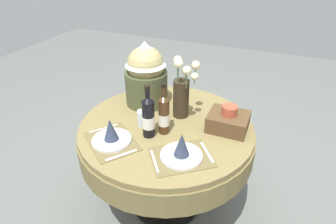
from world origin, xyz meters
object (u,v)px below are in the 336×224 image
place_setting_left (111,135)px  woven_basket_side_right (228,121)px  wine_bottle_left (148,117)px  dining_table (166,140)px  wine_bottle_centre (164,114)px  place_setting_right (182,151)px  tumbler_near_left (143,118)px  flower_vase (182,91)px  gift_tub_back_left (146,72)px

place_setting_left → woven_basket_side_right: woven_basket_side_right is taller
place_setting_left → woven_basket_side_right: bearing=33.7°
wine_bottle_left → woven_basket_side_right: wine_bottle_left is taller
dining_table → wine_bottle_centre: 0.28m
place_setting_right → tumbler_near_left: size_ratio=3.79×
place_setting_left → wine_bottle_centre: (0.25, 0.22, 0.09)m
place_setting_left → wine_bottle_left: bearing=39.5°
wine_bottle_centre → tumbler_near_left: wine_bottle_centre is taller
dining_table → wine_bottle_centre: size_ratio=3.45×
dining_table → woven_basket_side_right: size_ratio=4.70×
place_setting_right → flower_vase: size_ratio=0.98×
wine_bottle_centre → tumbler_near_left: (-0.16, 0.01, -0.08)m
tumbler_near_left → gift_tub_back_left: 0.37m
woven_basket_side_right → dining_table: bearing=-164.2°
place_setting_left → tumbler_near_left: bearing=67.3°
dining_table → place_setting_left: size_ratio=2.76×
place_setting_right → wine_bottle_left: (-0.26, 0.12, 0.09)m
place_setting_right → flower_vase: bearing=110.3°
dining_table → wine_bottle_centre: (0.02, -0.09, 0.26)m
wine_bottle_left → gift_tub_back_left: bearing=117.9°
dining_table → place_setting_right: (0.21, -0.28, 0.18)m
tumbler_near_left → woven_basket_side_right: (0.52, 0.18, 0.00)m
place_setting_right → wine_bottle_left: size_ratio=1.24×
wine_bottle_centre → place_setting_right: bearing=-45.1°
flower_vase → wine_bottle_left: size_ratio=1.26×
dining_table → wine_bottle_centre: bearing=-76.7°
flower_vase → wine_bottle_left: 0.32m
gift_tub_back_left → dining_table: bearing=-41.3°
dining_table → place_setting_left: bearing=-127.5°
gift_tub_back_left → place_setting_right: bearing=-47.2°
tumbler_near_left → gift_tub_back_left: size_ratio=0.24×
place_setting_left → place_setting_right: (0.44, 0.03, 0.00)m
place_setting_right → flower_vase: 0.47m
place_setting_left → flower_vase: 0.55m
place_setting_left → flower_vase: flower_vase is taller
dining_table → woven_basket_side_right: (0.39, 0.11, 0.19)m
wine_bottle_centre → wine_bottle_left: bearing=-137.0°
gift_tub_back_left → wine_bottle_left: bearing=-62.1°
wine_bottle_centre → tumbler_near_left: bearing=175.7°
place_setting_left → place_setting_right: bearing=3.4°
flower_vase → wine_bottle_centre: bearing=-98.5°
place_setting_right → tumbler_near_left: (-0.35, 0.20, 0.01)m
place_setting_right → wine_bottle_left: wine_bottle_left is taller
place_setting_left → wine_bottle_left: 0.25m
dining_table → place_setting_left: (-0.23, -0.30, 0.18)m
tumbler_near_left → gift_tub_back_left: (-0.12, 0.30, 0.19)m
woven_basket_side_right → tumbler_near_left: bearing=-160.6°
place_setting_right → place_setting_left: bearing=-176.6°
flower_vase → tumbler_near_left: flower_vase is taller
wine_bottle_left → woven_basket_side_right: size_ratio=1.38×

